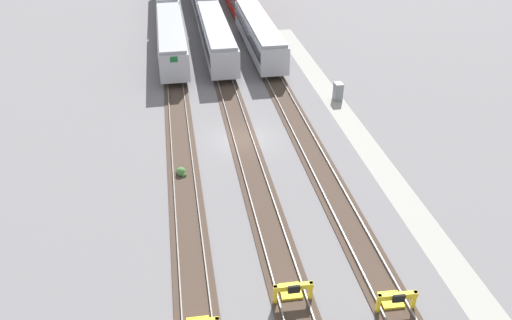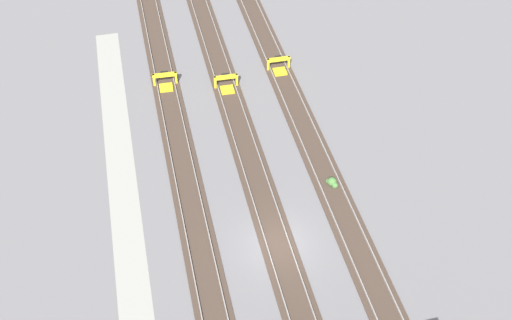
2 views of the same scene
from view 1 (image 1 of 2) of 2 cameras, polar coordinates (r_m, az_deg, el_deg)
ground_plane at (r=39.23m, az=-1.51°, el=2.34°), size 400.00×400.00×0.00m
service_walkway at (r=41.38m, az=11.20°, el=3.38°), size 54.00×2.00×0.01m
rail_track_nearest at (r=40.09m, az=5.35°, el=2.97°), size 90.00×2.23×0.21m
rail_track_near_inner at (r=39.21m, az=-1.51°, el=2.39°), size 90.00×2.24×0.21m
rail_track_middle at (r=38.91m, az=-8.58°, el=1.76°), size 90.00×2.23×0.21m
subway_car_front_row_leftmost at (r=56.82m, az=0.33°, el=14.18°), size 18.01×2.88×3.70m
subway_car_front_row_centre at (r=56.00m, az=-9.66°, el=13.47°), size 18.02×2.94×3.70m
subway_car_front_row_right_inner at (r=56.21m, az=-4.63°, el=13.88°), size 18.01×2.92×3.70m
bumper_stop_nearest_track at (r=26.46m, az=15.51°, el=-15.06°), size 1.38×2.01×1.22m
bumper_stop_near_inner_track at (r=26.03m, az=4.13°, el=-14.61°), size 1.36×2.01×1.22m
electrical_cabinet at (r=46.09m, az=9.36°, el=7.74°), size 0.90×0.73×1.60m
weed_clump at (r=35.23m, az=-8.56°, el=-1.35°), size 0.92×0.70×0.64m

